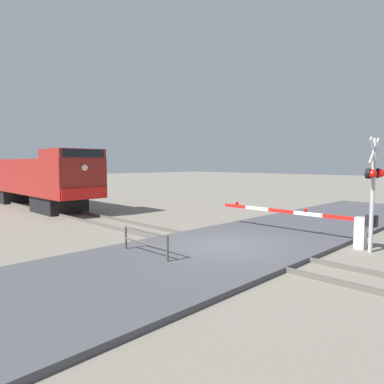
{
  "coord_description": "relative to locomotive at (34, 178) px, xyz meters",
  "views": [
    {
      "loc": [
        -9.4,
        -7.77,
        3.1
      ],
      "look_at": [
        1.01,
        2.61,
        1.87
      ],
      "focal_mm": 32.31,
      "sensor_mm": 36.0,
      "label": 1
    }
  ],
  "objects": [
    {
      "name": "guard_railing",
      "position": [
        -2.74,
        -16.43,
        -1.42
      ],
      "size": [
        0.08,
        2.25,
        0.95
      ],
      "color": "#4C4742",
      "rests_on": "ground_plane"
    },
    {
      "name": "locomotive",
      "position": [
        0.0,
        0.0,
        0.0
      ],
      "size": [
        2.87,
        15.34,
        3.9
      ],
      "color": "black",
      "rests_on": "ground_plane"
    },
    {
      "name": "crossing_signal",
      "position": [
        3.35,
        -21.28,
        0.43
      ],
      "size": [
        1.18,
        0.33,
        3.97
      ],
      "color": "#ADADB2",
      "rests_on": "ground_plane"
    },
    {
      "name": "road_surface",
      "position": [
        0.0,
        -17.44,
        -1.95
      ],
      "size": [
        36.0,
        5.8,
        0.16
      ],
      "primitive_type": "cube",
      "color": "#47474C",
      "rests_on": "ground_plane"
    },
    {
      "name": "ground_plane",
      "position": [
        0.0,
        -17.44,
        -2.03
      ],
      "size": [
        160.0,
        160.0,
        0.0
      ],
      "primitive_type": "plane",
      "color": "gray"
    },
    {
      "name": "rail_track_left",
      "position": [
        -0.72,
        -17.44,
        -1.96
      ],
      "size": [
        0.08,
        80.0,
        0.15
      ],
      "primitive_type": "cube",
      "color": "#59544C",
      "rests_on": "ground_plane"
    },
    {
      "name": "crossing_gate",
      "position": [
        3.62,
        -19.83,
        -1.22
      ],
      "size": [
        0.36,
        6.82,
        1.27
      ],
      "color": "silver",
      "rests_on": "ground_plane"
    },
    {
      "name": "rail_track_right",
      "position": [
        0.72,
        -17.44,
        -1.96
      ],
      "size": [
        0.08,
        80.0,
        0.15
      ],
      "primitive_type": "cube",
      "color": "#59544C",
      "rests_on": "ground_plane"
    }
  ]
}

